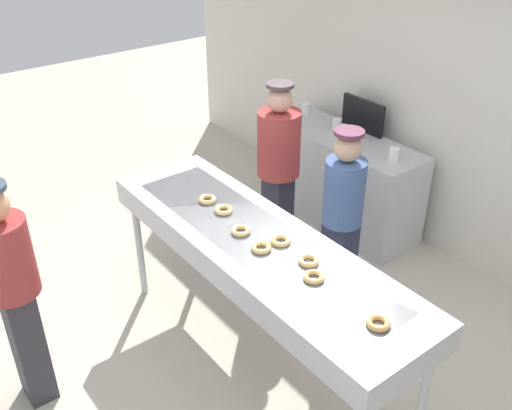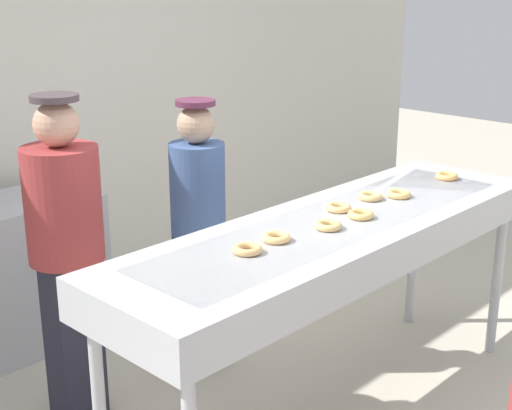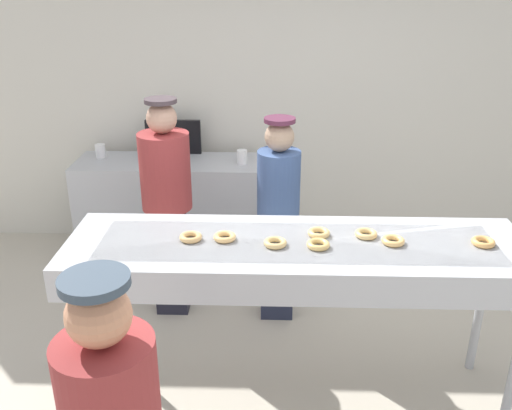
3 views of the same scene
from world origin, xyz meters
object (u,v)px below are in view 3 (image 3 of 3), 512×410
object	(u,v)px
paper_cup_0	(170,156)
paper_cup_2	(155,153)
worker_baker	(278,213)
menu_display	(173,137)
glazed_donut_2	(483,242)
glazed_donut_4	(366,234)
glazed_donut_5	(191,237)
glazed_donut_1	(225,237)
paper_cup_3	(242,157)
glazed_donut_0	(275,243)
glazed_donut_3	(318,244)
glazed_donut_7	(319,233)
glazed_donut_6	(393,241)
fryer_conveyor	(297,257)
paper_cup_1	(100,151)
prep_counter	(173,209)
worker_assistant	(167,195)

from	to	relation	value
paper_cup_0	paper_cup_2	world-z (taller)	same
worker_baker	menu_display	bearing A→B (deg)	-39.26
menu_display	glazed_donut_2	bearing A→B (deg)	-45.15
glazed_donut_4	glazed_donut_5	xyz separation A→B (m)	(-0.99, -0.07, 0.00)
glazed_donut_1	paper_cup_3	bearing A→B (deg)	90.05
glazed_donut_0	paper_cup_2	distance (m)	2.21
glazed_donut_3	glazed_donut_7	world-z (taller)	same
glazed_donut_4	paper_cup_2	xyz separation A→B (m)	(-1.58, 1.80, -0.10)
glazed_donut_1	paper_cup_3	size ratio (longest dim) A/B	1.04
glazed_donut_3	glazed_donut_6	bearing A→B (deg)	7.51
fryer_conveyor	glazed_donut_5	distance (m)	0.61
glazed_donut_2	paper_cup_1	size ratio (longest dim) A/B	1.04
glazed_donut_1	paper_cup_3	world-z (taller)	glazed_donut_1
fryer_conveyor	glazed_donut_1	size ratio (longest dim) A/B	20.34
glazed_donut_4	paper_cup_3	world-z (taller)	glazed_donut_4
prep_counter	menu_display	distance (m)	0.65
glazed_donut_7	paper_cup_0	bearing A→B (deg)	123.84
glazed_donut_5	worker_assistant	size ratio (longest dim) A/B	0.08
paper_cup_3	menu_display	xyz separation A→B (m)	(-0.64, 0.28, 0.09)
glazed_donut_5	worker_assistant	world-z (taller)	worker_assistant
glazed_donut_0	paper_cup_3	xyz separation A→B (m)	(-0.29, 1.85, -0.10)
glazed_donut_5	glazed_donut_2	bearing A→B (deg)	-0.22
worker_baker	prep_counter	xyz separation A→B (m)	(-0.95, 0.97, -0.40)
glazed_donut_6	worker_assistant	distance (m)	1.71
fryer_conveyor	glazed_donut_7	bearing A→B (deg)	34.97
glazed_donut_0	paper_cup_0	distance (m)	2.08
glazed_donut_7	menu_display	bearing A→B (deg)	120.42
glazed_donut_4	menu_display	xyz separation A→B (m)	(-1.44, 2.00, -0.01)
fryer_conveyor	glazed_donut_1	distance (m)	0.42
glazed_donut_2	glazed_donut_1	bearing A→B (deg)	179.40
glazed_donut_5	paper_cup_0	world-z (taller)	glazed_donut_5
glazed_donut_2	glazed_donut_7	xyz separation A→B (m)	(-0.90, 0.08, 0.00)
glazed_donut_7	paper_cup_0	size ratio (longest dim) A/B	1.04
glazed_donut_4	glazed_donut_6	bearing A→B (deg)	-32.57
prep_counter	paper_cup_1	world-z (taller)	paper_cup_1
glazed_donut_2	paper_cup_0	size ratio (longest dim) A/B	1.04
fryer_conveyor	glazed_donut_5	size ratio (longest dim) A/B	20.34
fryer_conveyor	paper_cup_2	distance (m)	2.23
glazed_donut_3	paper_cup_3	xyz separation A→B (m)	(-0.52, 1.86, -0.10)
worker_baker	worker_assistant	distance (m)	0.82
glazed_donut_2	glazed_donut_3	xyz separation A→B (m)	(-0.91, -0.06, 0.00)
glazed_donut_6	prep_counter	distance (m)	2.52
paper_cup_2	paper_cup_3	size ratio (longest dim) A/B	1.00
fryer_conveyor	paper_cup_2	world-z (taller)	fryer_conveyor
worker_baker	paper_cup_1	xyz separation A→B (m)	(-1.59, 1.06, 0.12)
paper_cup_0	paper_cup_3	size ratio (longest dim) A/B	1.00
worker_assistant	glazed_donut_1	bearing A→B (deg)	120.14
glazed_donut_1	worker_baker	world-z (taller)	worker_baker
fryer_conveyor	menu_display	xyz separation A→B (m)	(-1.05, 2.09, 0.10)
glazed_donut_0	glazed_donut_3	distance (m)	0.23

